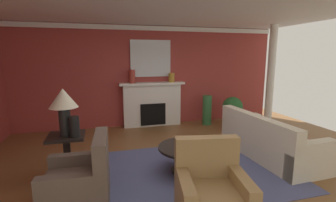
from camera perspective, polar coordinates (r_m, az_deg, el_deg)
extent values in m
plane|color=brown|center=(4.62, 2.28, -14.52)|extent=(9.17, 9.17, 0.00)
cube|color=#9E3833|center=(7.02, -4.86, 5.71)|extent=(7.65, 0.12, 2.76)
cube|color=white|center=(4.56, 1.32, 21.08)|extent=(7.65, 6.25, 0.06)
cube|color=white|center=(6.96, -4.90, 16.41)|extent=(7.65, 0.08, 0.12)
cube|color=#4C517A|center=(4.40, 4.51, -15.78)|extent=(3.45, 2.43, 0.01)
cube|color=white|center=(6.95, -3.69, -0.97)|extent=(1.60, 0.25, 1.17)
cube|color=black|center=(6.98, -3.63, -2.88)|extent=(0.70, 0.26, 0.60)
cube|color=white|center=(6.82, -3.70, 4.05)|extent=(1.80, 0.35, 0.06)
cube|color=silver|center=(6.92, -4.01, 9.77)|extent=(1.12, 0.04, 1.00)
cube|color=beige|center=(5.29, 22.39, -9.43)|extent=(0.99, 2.14, 0.45)
cube|color=beige|center=(4.95, 19.62, -5.42)|extent=(0.29, 2.11, 0.40)
cube|color=beige|center=(4.63, 30.20, -11.76)|extent=(0.91, 0.24, 0.62)
cube|color=beige|center=(5.97, 16.55, -5.96)|extent=(0.91, 0.24, 0.62)
cube|color=brown|center=(3.60, -20.16, -18.89)|extent=(0.84, 0.84, 0.44)
cube|color=brown|center=(3.37, -15.16, -11.77)|extent=(0.20, 0.81, 0.51)
cube|color=brown|center=(3.86, -19.57, -15.48)|extent=(0.81, 0.18, 0.60)
cube|color=brown|center=(3.28, -21.07, -20.44)|extent=(0.81, 0.18, 0.60)
cube|color=#9E7A4C|center=(3.23, 8.90, -12.50)|extent=(0.82, 0.30, 0.51)
cube|color=#9E7A4C|center=(3.07, 3.80, -21.99)|extent=(0.28, 0.81, 0.60)
cube|color=#9E7A4C|center=(3.23, 16.25, -20.65)|extent=(0.28, 0.81, 0.60)
cylinder|color=black|center=(4.23, 4.59, -10.62)|extent=(1.00, 1.00, 0.04)
cylinder|color=black|center=(4.32, 4.55, -13.41)|extent=(0.12, 0.12, 0.41)
cylinder|color=black|center=(4.40, 4.51, -15.68)|extent=(0.56, 0.56, 0.03)
cube|color=black|center=(4.30, -22.46, -7.52)|extent=(0.56, 0.56, 0.04)
cube|color=black|center=(4.42, -22.14, -11.85)|extent=(0.10, 0.10, 0.66)
cube|color=black|center=(4.54, -21.86, -15.49)|extent=(0.45, 0.45, 0.04)
cylinder|color=black|center=(4.24, -22.68, -4.36)|extent=(0.18, 0.18, 0.45)
cone|color=beige|center=(4.16, -23.04, 0.64)|extent=(0.44, 0.44, 0.30)
cylinder|color=black|center=(4.12, -20.75, -5.55)|extent=(0.15, 0.15, 0.32)
cylinder|color=#9E3328|center=(6.69, -8.31, 5.62)|extent=(0.17, 0.17, 0.35)
cylinder|color=#33703D|center=(7.17, 8.99, -2.06)|extent=(0.26, 0.26, 0.84)
cylinder|color=#B7892D|center=(6.92, 0.81, 5.44)|extent=(0.16, 0.16, 0.25)
cube|color=navy|center=(4.25, 4.69, -10.02)|extent=(0.23, 0.20, 0.03)
cube|color=navy|center=(4.13, 6.63, -10.18)|extent=(0.25, 0.19, 0.03)
cylinder|color=#BCB29E|center=(7.18, 14.52, -4.45)|extent=(0.32, 0.32, 0.30)
sphere|color=#28602D|center=(7.09, 14.66, -1.31)|extent=(0.56, 0.56, 0.56)
cylinder|color=white|center=(7.31, 22.60, 5.14)|extent=(0.20, 0.20, 2.76)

